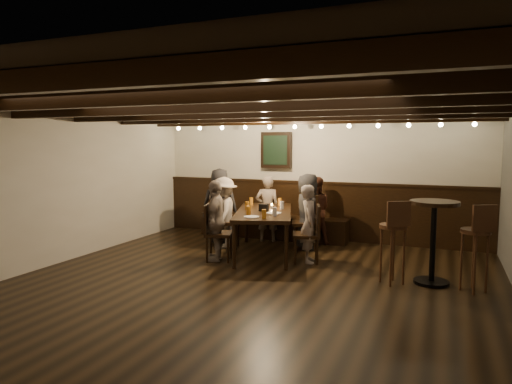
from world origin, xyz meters
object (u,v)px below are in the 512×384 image
at_px(dining_table, 264,214).
at_px(chair_left_far, 218,243).
at_px(person_right_far, 309,224).
at_px(person_left_near, 224,212).
at_px(person_bench_centre, 267,209).
at_px(chair_right_near, 306,232).
at_px(bar_stool_left, 392,253).
at_px(chair_right_far, 307,245).
at_px(person_bench_right, 315,210).
at_px(bar_stool_right, 475,259).
at_px(person_bench_left, 220,205).
at_px(person_left_far, 216,220).
at_px(person_right_near, 308,212).
at_px(chair_left_near, 226,231).
at_px(high_top_table, 433,230).

height_order(dining_table, chair_left_far, chair_left_far).
xyz_separation_m(chair_left_far, person_right_far, (1.40, 0.45, 0.34)).
bearing_deg(person_right_far, person_left_near, 59.04).
height_order(chair_left_far, person_bench_centre, person_bench_centre).
distance_m(chair_right_near, bar_stool_left, 2.24).
height_order(person_left_near, person_right_far, person_left_near).
height_order(chair_right_far, person_bench_right, person_bench_right).
height_order(person_bench_centre, bar_stool_right, person_bench_centre).
bearing_deg(bar_stool_left, person_left_near, 132.41).
bearing_deg(bar_stool_right, chair_left_far, 148.24).
height_order(chair_right_near, person_bench_left, person_bench_left).
bearing_deg(person_bench_left, person_left_far, 96.34).
bearing_deg(chair_right_near, chair_left_far, 122.00).
bearing_deg(bar_stool_left, chair_left_far, 147.15).
bearing_deg(chair_right_far, person_left_far, 90.00).
bearing_deg(dining_table, person_bench_left, 135.00).
bearing_deg(person_right_near, chair_left_far, 121.49).
xyz_separation_m(dining_table, bar_stool_left, (2.20, -0.86, -0.26)).
relative_size(person_bench_right, bar_stool_left, 1.11).
bearing_deg(dining_table, person_left_near, 149.04).
xyz_separation_m(person_left_far, bar_stool_right, (3.77, -0.15, -0.23)).
bearing_deg(chair_left_near, person_bench_left, -158.27).
bearing_deg(bar_stool_left, dining_table, 130.14).
relative_size(person_bench_centre, person_right_far, 1.03).
bearing_deg(bar_stool_left, person_right_near, 108.38).
xyz_separation_m(person_right_far, bar_stool_right, (2.34, -0.61, -0.19)).
height_order(chair_right_far, person_bench_left, person_bench_left).
height_order(person_right_near, high_top_table, person_right_near).
bearing_deg(person_right_near, chair_left_near, 90.00).
bearing_deg(person_bench_right, chair_left_far, 39.82).
bearing_deg(chair_left_far, chair_right_far, 90.00).
bearing_deg(dining_table, bar_stool_left, -39.34).
bearing_deg(bar_stool_right, chair_right_near, 121.82).
bearing_deg(person_left_near, chair_left_far, 1.96).
bearing_deg(person_right_far, person_bench_centre, 26.57).
height_order(person_bench_left, person_left_far, person_bench_left).
distance_m(chair_right_far, person_right_far, 0.34).
height_order(chair_right_far, person_right_near, person_right_near).
bearing_deg(person_right_near, person_bench_centre, 51.34).
distance_m(person_bench_centre, person_left_near, 0.96).
bearing_deg(person_bench_right, dining_table, 45.00).
distance_m(person_bench_left, person_left_far, 1.36).
bearing_deg(person_bench_centre, dining_table, 90.00).
relative_size(person_bench_centre, person_left_far, 0.97).
distance_m(chair_right_far, person_bench_centre, 1.70).
bearing_deg(person_left_far, person_bench_centre, 153.43).
bearing_deg(chair_right_far, dining_table, 57.97).
xyz_separation_m(dining_table, chair_right_near, (0.55, 0.65, -0.39)).
bearing_deg(person_right_near, dining_table, 120.96).
height_order(chair_right_near, person_right_near, person_right_near).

